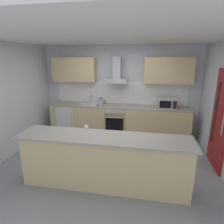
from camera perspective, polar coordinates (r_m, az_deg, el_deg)
ground at (r=4.44m, az=-1.41°, el=-14.69°), size 5.61×4.87×0.02m
ceiling at (r=3.84m, az=-1.69°, el=21.25°), size 5.61×4.87×0.02m
wall_back at (r=5.87m, az=2.47°, el=6.58°), size 5.61×0.12×2.60m
wall_left at (r=4.99m, az=-29.24°, el=2.86°), size 0.12×4.87×2.60m
backsplash_tile at (r=5.81m, az=2.37°, el=5.78°), size 3.92×0.02×0.66m
counter_back at (r=5.71m, az=1.85°, el=-2.49°), size 4.06×0.60×0.90m
counter_island at (r=3.49m, az=-2.36°, el=-14.49°), size 3.01×0.64×0.96m
upper_cabinets at (r=5.57m, az=2.22°, el=12.40°), size 4.00×0.32×0.70m
side_door at (r=4.46m, az=29.52°, el=-2.17°), size 0.08×0.85×2.05m
oven at (r=5.69m, az=1.18°, el=-2.44°), size 0.60×0.62×0.80m
refrigerator at (r=6.10m, az=-12.83°, el=-1.90°), size 0.58×0.60×0.85m
microwave at (r=5.47m, az=16.08°, el=2.59°), size 0.50×0.38×0.30m
sink at (r=5.74m, az=-6.60°, el=2.50°), size 0.50×0.40×0.26m
kettle at (r=5.59m, az=-3.31°, el=3.02°), size 0.29×0.15×0.24m
range_hood at (r=5.55m, az=1.48°, el=11.11°), size 0.62×0.45×0.72m
wine_glass at (r=3.35m, az=-7.70°, el=-4.66°), size 0.08×0.08×0.18m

